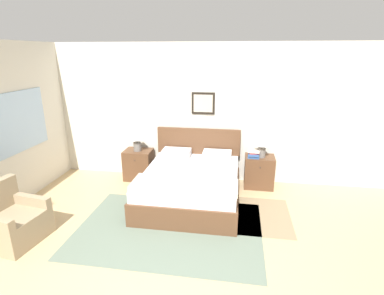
% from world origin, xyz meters
% --- Properties ---
extents(ground_plane, '(16.00, 16.00, 0.00)m').
position_xyz_m(ground_plane, '(0.00, 0.00, 0.00)').
color(ground_plane, tan).
extents(wall_back, '(7.87, 0.09, 2.60)m').
position_xyz_m(wall_back, '(0.00, 3.08, 1.30)').
color(wall_back, beige).
rests_on(wall_back, ground_plane).
extents(wall_left, '(0.08, 5.45, 2.60)m').
position_xyz_m(wall_left, '(-2.77, 1.53, 1.30)').
color(wall_left, beige).
rests_on(wall_left, ground_plane).
extents(area_rug_main, '(2.61, 1.83, 0.01)m').
position_xyz_m(area_rug_main, '(-0.11, 1.13, 0.00)').
color(area_rug_main, slate).
rests_on(area_rug_main, ground_plane).
extents(area_rug_bedside, '(0.82, 1.16, 0.01)m').
position_xyz_m(area_rug_bedside, '(1.25, 1.70, 0.00)').
color(area_rug_bedside, '#897556').
rests_on(area_rug_bedside, ground_plane).
extents(bed, '(1.59, 1.92, 1.04)m').
position_xyz_m(bed, '(0.06, 2.05, 0.29)').
color(bed, brown).
rests_on(bed, ground_plane).
extents(armchair, '(0.76, 0.79, 0.79)m').
position_xyz_m(armchair, '(-2.12, 0.55, 0.27)').
color(armchair, '#998466').
rests_on(armchair, ground_plane).
extents(nightstand_near_window, '(0.53, 0.44, 0.59)m').
position_xyz_m(nightstand_near_window, '(-1.10, 2.79, 0.30)').
color(nightstand_near_window, brown).
rests_on(nightstand_near_window, ground_plane).
extents(nightstand_by_door, '(0.53, 0.44, 0.59)m').
position_xyz_m(nightstand_by_door, '(1.23, 2.79, 0.30)').
color(nightstand_by_door, brown).
rests_on(nightstand_by_door, ground_plane).
extents(table_lamp_near_window, '(0.29, 0.29, 0.44)m').
position_xyz_m(table_lamp_near_window, '(-1.10, 2.76, 0.88)').
color(table_lamp_near_window, slate).
rests_on(table_lamp_near_window, nightstand_near_window).
extents(table_lamp_by_door, '(0.29, 0.29, 0.44)m').
position_xyz_m(table_lamp_by_door, '(1.24, 2.76, 0.88)').
color(table_lamp_by_door, slate).
rests_on(table_lamp_by_door, nightstand_by_door).
extents(book_thick_bottom, '(0.22, 0.24, 0.04)m').
position_xyz_m(book_thick_bottom, '(1.11, 2.75, 0.62)').
color(book_thick_bottom, '#335693').
rests_on(book_thick_bottom, nightstand_by_door).
extents(book_hardcover_middle, '(0.20, 0.27, 0.04)m').
position_xyz_m(book_hardcover_middle, '(1.11, 2.75, 0.66)').
color(book_hardcover_middle, '#335693').
rests_on(book_hardcover_middle, book_thick_bottom).
extents(book_novel_upper, '(0.19, 0.23, 0.03)m').
position_xyz_m(book_novel_upper, '(1.11, 2.75, 0.69)').
color(book_novel_upper, '#B7332D').
rests_on(book_novel_upper, book_hardcover_middle).
extents(book_slim_near_top, '(0.23, 0.26, 0.03)m').
position_xyz_m(book_slim_near_top, '(1.11, 2.75, 0.72)').
color(book_slim_near_top, silver).
rests_on(book_slim_near_top, book_novel_upper).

